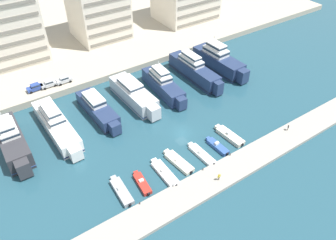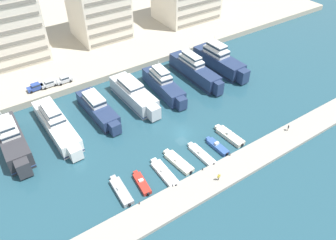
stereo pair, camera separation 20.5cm
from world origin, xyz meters
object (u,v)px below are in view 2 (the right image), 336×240
object	(u,v)px
motorboat_white_mid_left	(164,173)
pedestrian_mid_deck	(219,176)
yacht_white_left	(56,124)
pedestrian_near_edge	(288,127)
motorboat_blue_center_right	(217,146)
motorboat_grey_far_left	(121,191)
yacht_navy_center	(163,84)
car_silver_mid_left	(64,79)
yacht_navy_mid_right	(219,60)
motorboat_white_center	(201,154)
motorboat_red_left	(142,183)
car_blue_far_left	(35,87)
yacht_navy_center_right	(194,70)
motorboat_cream_center_left	(178,162)
yacht_navy_mid_left	(98,109)
yacht_charcoal_far_left	(12,140)
yacht_silver_center_left	(134,94)
car_silver_left	(49,83)
motorboat_cream_mid_right	(229,136)

from	to	relation	value
motorboat_white_mid_left	pedestrian_mid_deck	world-z (taller)	pedestrian_mid_deck
yacht_white_left	pedestrian_near_edge	bearing A→B (deg)	-34.37
motorboat_white_mid_left	motorboat_blue_center_right	world-z (taller)	motorboat_blue_center_right
motorboat_grey_far_left	pedestrian_near_edge	world-z (taller)	pedestrian_near_edge
yacht_navy_center	car_silver_mid_left	size ratio (longest dim) A/B	4.61
yacht_navy_center	motorboat_blue_center_right	world-z (taller)	yacht_navy_center
yacht_navy_mid_right	motorboat_white_center	distance (m)	36.24
motorboat_red_left	car_blue_far_left	xyz separation A→B (m)	(-7.75, 40.57, 2.34)
motorboat_red_left	pedestrian_mid_deck	xyz separation A→B (m)	(12.53, -7.75, 1.34)
yacht_navy_center_right	motorboat_white_mid_left	xyz separation A→B (m)	(-26.29, -24.88, -2.22)
motorboat_cream_center_left	motorboat_blue_center_right	distance (m)	9.63
yacht_navy_center_right	car_blue_far_left	bearing A→B (deg)	157.83
yacht_navy_mid_left	car_silver_mid_left	distance (m)	15.86
yacht_white_left	motorboat_white_center	xyz separation A→B (m)	(22.43, -24.34, -1.78)
yacht_charcoal_far_left	yacht_silver_center_left	size ratio (longest dim) A/B	0.97
yacht_navy_center_right	yacht_navy_mid_left	bearing A→B (deg)	-179.23
car_silver_left	motorboat_white_mid_left	bearing A→B (deg)	-77.02
motorboat_cream_mid_right	car_silver_left	size ratio (longest dim) A/B	2.00
motorboat_white_mid_left	yacht_navy_mid_right	bearing A→B (deg)	35.36
motorboat_red_left	motorboat_white_mid_left	size ratio (longest dim) A/B	0.75
pedestrian_near_edge	motorboat_white_center	bearing A→B (deg)	166.08
car_blue_far_left	pedestrian_mid_deck	bearing A→B (deg)	-67.23
motorboat_red_left	motorboat_white_center	distance (m)	14.32
motorboat_white_center	yacht_silver_center_left	bearing A→B (deg)	95.20
yacht_navy_mid_left	motorboat_cream_mid_right	xyz separation A→B (m)	(20.88, -23.58, -1.48)
car_blue_far_left	pedestrian_near_edge	xyz separation A→B (m)	(42.70, -45.97, -1.10)
yacht_navy_mid_right	motorboat_grey_far_left	world-z (taller)	yacht_navy_mid_right
yacht_silver_center_left	motorboat_cream_center_left	bearing A→B (deg)	-97.33
yacht_white_left	motorboat_blue_center_right	size ratio (longest dim) A/B	3.45
yacht_charcoal_far_left	motorboat_white_mid_left	xyz separation A→B (m)	(22.77, -23.62, -2.18)
car_silver_mid_left	yacht_navy_mid_left	bearing A→B (deg)	-81.16
yacht_silver_center_left	motorboat_white_center	distance (m)	24.81
yacht_navy_center_right	yacht_navy_mid_right	xyz separation A→B (m)	(9.01, 0.18, 0.16)
yacht_navy_center	yacht_silver_center_left	bearing A→B (deg)	177.06
yacht_navy_mid_left	car_blue_far_left	world-z (taller)	yacht_navy_mid_left
yacht_white_left	motorboat_red_left	xyz separation A→B (m)	(8.12, -24.05, -1.73)
yacht_navy_mid_left	yacht_white_left	bearing A→B (deg)	-178.89
motorboat_cream_center_left	yacht_silver_center_left	bearing A→B (deg)	82.67
motorboat_white_center	motorboat_grey_far_left	bearing A→B (deg)	177.50
motorboat_red_left	motorboat_blue_center_right	xyz separation A→B (m)	(18.60, -0.33, 0.02)
motorboat_white_mid_left	pedestrian_mid_deck	size ratio (longest dim) A/B	4.91
yacht_navy_mid_right	pedestrian_mid_deck	xyz separation A→B (m)	(-27.81, -32.57, -1.01)
motorboat_white_center	car_silver_left	xyz separation A→B (m)	(-18.61, 40.58, 2.39)
pedestrian_mid_deck	yacht_silver_center_left	bearing A→B (deg)	90.83
car_silver_left	car_silver_mid_left	bearing A→B (deg)	-5.57
yacht_navy_center	pedestrian_near_edge	xyz separation A→B (m)	(14.37, -29.32, -0.64)
yacht_navy_center_right	pedestrian_near_edge	distance (m)	30.28
motorboat_white_mid_left	motorboat_white_center	world-z (taller)	motorboat_white_center
yacht_charcoal_far_left	yacht_navy_center	bearing A→B (deg)	0.79
motorboat_blue_center_right	motorboat_red_left	bearing A→B (deg)	178.97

